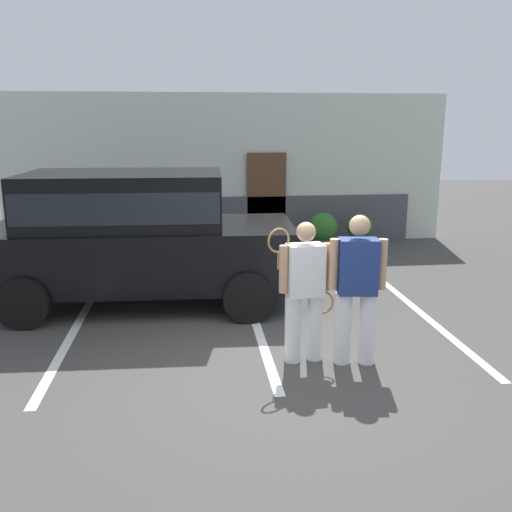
% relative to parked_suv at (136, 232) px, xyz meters
% --- Properties ---
extents(ground_plane, '(40.00, 40.00, 0.00)m').
position_rel_parked_suv_xyz_m(ground_plane, '(1.74, -2.58, -1.15)').
color(ground_plane, '#423F3D').
extents(parking_stripe_0, '(0.12, 4.40, 0.01)m').
position_rel_parked_suv_xyz_m(parking_stripe_0, '(-0.79, -1.08, -1.14)').
color(parking_stripe_0, silver).
rests_on(parking_stripe_0, ground_plane).
extents(parking_stripe_1, '(0.12, 4.40, 0.01)m').
position_rel_parked_suv_xyz_m(parking_stripe_1, '(1.72, -1.08, -1.14)').
color(parking_stripe_1, silver).
rests_on(parking_stripe_1, ground_plane).
extents(parking_stripe_2, '(0.12, 4.40, 0.01)m').
position_rel_parked_suv_xyz_m(parking_stripe_2, '(4.23, -1.08, -1.14)').
color(parking_stripe_2, silver).
rests_on(parking_stripe_2, ground_plane).
extents(house_frontage, '(10.16, 0.40, 3.42)m').
position_rel_parked_suv_xyz_m(house_frontage, '(1.75, 4.40, 0.46)').
color(house_frontage, silver).
rests_on(house_frontage, ground_plane).
extents(parked_suv, '(4.67, 2.30, 2.05)m').
position_rel_parked_suv_xyz_m(parked_suv, '(0.00, 0.00, 0.00)').
color(parked_suv, black).
rests_on(parked_suv, ground_plane).
extents(tennis_player_man, '(0.76, 0.30, 1.68)m').
position_rel_parked_suv_xyz_m(tennis_player_man, '(2.14, -2.40, -0.27)').
color(tennis_player_man, white).
rests_on(tennis_player_man, ground_plane).
extents(tennis_player_woman, '(0.90, 0.33, 1.77)m').
position_rel_parked_suv_xyz_m(tennis_player_woman, '(2.72, -2.54, -0.23)').
color(tennis_player_woman, white).
rests_on(tennis_player_woman, ground_plane).
extents(potted_plant_by_porch, '(0.63, 0.63, 0.83)m').
position_rel_parked_suv_xyz_m(potted_plant_by_porch, '(3.75, 3.34, -0.68)').
color(potted_plant_by_porch, brown).
rests_on(potted_plant_by_porch, ground_plane).
extents(potted_plant_secondary, '(0.58, 0.58, 0.77)m').
position_rel_parked_suv_xyz_m(potted_plant_secondary, '(4.63, 3.46, -0.72)').
color(potted_plant_secondary, gray).
rests_on(potted_plant_secondary, ground_plane).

